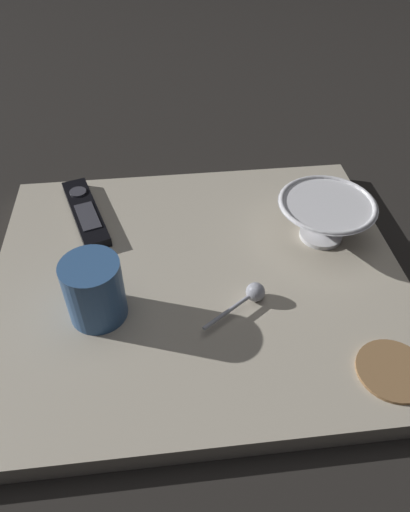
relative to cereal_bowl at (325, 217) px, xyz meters
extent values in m
plane|color=black|center=(0.07, -0.22, -0.08)|extent=(6.00, 6.00, 0.00)
cube|color=#B7AD99|center=(0.07, -0.22, -0.06)|extent=(0.57, 0.66, 0.03)
cylinder|color=silver|center=(0.00, 0.00, -0.04)|extent=(0.07, 0.07, 0.01)
cone|color=silver|center=(0.00, 0.00, 0.00)|extent=(0.16, 0.16, 0.06)
torus|color=silver|center=(0.00, 0.00, 0.03)|extent=(0.16, 0.16, 0.01)
cylinder|color=#33598C|center=(0.13, -0.38, 0.01)|extent=(0.08, 0.08, 0.10)
cylinder|color=#A3A5B2|center=(0.16, -0.19, -0.03)|extent=(0.06, 0.08, 0.01)
sphere|color=#A3A5B2|center=(0.13, -0.14, -0.03)|extent=(0.03, 0.03, 0.03)
cube|color=black|center=(-0.10, -0.41, -0.03)|extent=(0.20, 0.10, 0.02)
cylinder|color=#3A3A42|center=(-0.15, -0.43, -0.02)|extent=(0.03, 0.03, 0.00)
cube|color=#3A3A42|center=(-0.08, -0.40, -0.02)|extent=(0.08, 0.05, 0.00)
cylinder|color=olive|center=(0.28, 0.02, -0.04)|extent=(0.10, 0.10, 0.01)
camera|label=1|loc=(0.59, -0.27, 0.50)|focal=32.96mm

